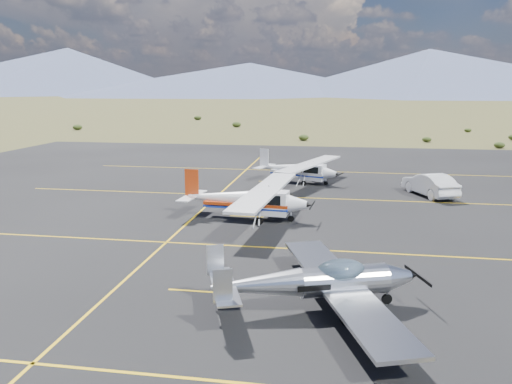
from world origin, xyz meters
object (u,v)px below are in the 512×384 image
(aircraft_low_wing, at_px, (320,282))
(aircraft_plain, at_px, (298,169))
(aircraft_cessna, at_px, (247,198))
(sedan, at_px, (430,184))

(aircraft_low_wing, distance_m, aircraft_plain, 22.86)
(aircraft_cessna, height_order, aircraft_plain, aircraft_cessna)
(aircraft_cessna, bearing_deg, aircraft_plain, 85.14)
(aircraft_cessna, relative_size, sedan, 2.27)
(aircraft_low_wing, height_order, aircraft_cessna, aircraft_cessna)
(aircraft_plain, relative_size, sedan, 2.03)
(aircraft_low_wing, xyz_separation_m, aircraft_plain, (-2.49, 22.73, 0.10))
(aircraft_low_wing, height_order, aircraft_plain, aircraft_plain)
(aircraft_cessna, distance_m, sedan, 14.03)
(aircraft_low_wing, relative_size, aircraft_plain, 0.99)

